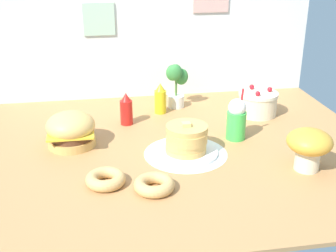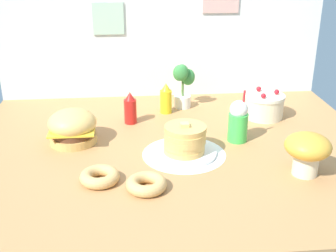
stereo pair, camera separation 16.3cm
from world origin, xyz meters
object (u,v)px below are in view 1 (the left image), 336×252
burger (71,130)px  pancake_stack (186,141)px  mustard_bottle (160,99)px  donut_pink_glaze (106,179)px  donut_chocolate (154,184)px  layer_cake (258,103)px  mushroom_stool (309,145)px  ketchup_bottle (126,110)px  cream_soda_cup (236,119)px  potted_plant (176,84)px

burger → pancake_stack: size_ratio=0.78×
mustard_bottle → donut_pink_glaze: size_ratio=1.08×
donut_chocolate → layer_cake: bearing=46.1°
donut_pink_glaze → mushroom_stool: size_ratio=0.85×
burger → donut_chocolate: burger is taller
ketchup_bottle → mushroom_stool: mushroom_stool is taller
layer_cake → donut_chocolate: 1.14m
donut_chocolate → pancake_stack: bearing=57.1°
pancake_stack → donut_pink_glaze: size_ratio=1.83×
mushroom_stool → ketchup_bottle: bearing=138.8°
ketchup_bottle → cream_soda_cup: size_ratio=0.67×
layer_cake → ketchup_bottle: 0.85m
cream_soda_cup → potted_plant: size_ratio=0.98×
layer_cake → donut_chocolate: (-0.79, -0.82, -0.05)m
pancake_stack → layer_cake: 0.75m
donut_chocolate → mushroom_stool: size_ratio=0.85×
burger → cream_soda_cup: 0.92m
burger → donut_pink_glaze: 0.49m
layer_cake → donut_pink_glaze: layer_cake is taller
layer_cake → cream_soda_cup: size_ratio=0.83×
cream_soda_cup → donut_chocolate: bearing=-138.0°
layer_cake → mushroom_stool: 0.75m
mustard_bottle → donut_pink_glaze: mustard_bottle is taller
cream_soda_cup → donut_pink_glaze: 0.85m
ketchup_bottle → donut_pink_glaze: ketchup_bottle is taller
layer_cake → donut_pink_glaze: bearing=-143.9°
burger → potted_plant: (0.68, 0.50, 0.07)m
ketchup_bottle → mustard_bottle: (0.23, 0.16, 0.00)m
cream_soda_cup → donut_chocolate: 0.73m
mustard_bottle → mushroom_stool: (0.60, -0.88, 0.04)m
donut_chocolate → potted_plant: 1.09m
ketchup_bottle → potted_plant: 0.44m
donut_pink_glaze → pancake_stack: bearing=29.8°
mustard_bottle → mushroom_stool: 1.07m
burger → pancake_stack: 0.64m
pancake_stack → mustard_bottle: (-0.05, 0.62, 0.02)m
ketchup_bottle → donut_chocolate: size_ratio=1.08×
ketchup_bottle → mustard_bottle: bearing=34.1°
layer_cake → donut_pink_glaze: (-1.00, -0.73, -0.05)m
cream_soda_cup → potted_plant: (-0.24, 0.56, 0.05)m
layer_cake → mustard_bottle: (-0.62, 0.14, 0.02)m
burger → mustard_bottle: bearing=36.5°
cream_soda_cup → donut_pink_glaze: size_ratio=1.61×
pancake_stack → ketchup_bottle: size_ratio=1.70×
donut_pink_glaze → mushroom_stool: mushroom_stool is taller
donut_chocolate → potted_plant: (0.30, 1.05, 0.13)m
ketchup_bottle → potted_plant: size_ratio=0.66×
ketchup_bottle → cream_soda_cup: bearing=-28.0°
pancake_stack → mushroom_stool: (0.55, -0.26, 0.06)m
mushroom_stool → donut_chocolate: bearing=-174.6°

